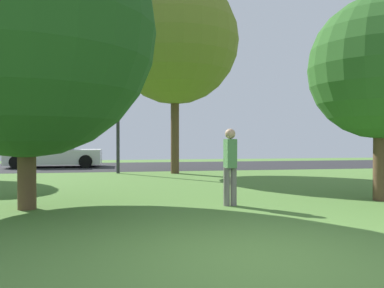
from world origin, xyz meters
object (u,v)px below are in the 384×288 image
(maple_tree_far, at_px, (381,68))
(person_walking, at_px, (230,163))
(oak_tree_left, at_px, (26,28))
(oak_tree_center, at_px, (175,41))
(parked_car_white, at_px, (54,154))
(street_lamp_post, at_px, (118,120))

(maple_tree_far, xyz_separation_m, person_walking, (-3.73, -0.12, -2.22))
(oak_tree_left, bearing_deg, oak_tree_center, 62.18)
(oak_tree_left, distance_m, parked_car_white, 12.60)
(parked_car_white, bearing_deg, maple_tree_far, -51.78)
(parked_car_white, height_order, street_lamp_post, street_lamp_post)
(maple_tree_far, distance_m, parked_car_white, 15.79)
(maple_tree_far, bearing_deg, person_walking, -178.22)
(oak_tree_left, distance_m, street_lamp_post, 8.43)
(parked_car_white, bearing_deg, oak_tree_left, -82.61)
(maple_tree_far, relative_size, parked_car_white, 1.06)
(person_walking, height_order, street_lamp_post, street_lamp_post)
(oak_tree_left, height_order, parked_car_white, oak_tree_left)
(maple_tree_far, bearing_deg, oak_tree_center, 117.05)
(oak_tree_center, distance_m, person_walking, 9.20)
(oak_tree_center, height_order, oak_tree_left, oak_tree_center)
(oak_tree_left, height_order, maple_tree_far, oak_tree_left)
(maple_tree_far, bearing_deg, oak_tree_left, 178.92)
(oak_tree_left, xyz_separation_m, maple_tree_far, (8.07, -0.15, -0.64))
(oak_tree_left, distance_m, person_walking, 5.21)
(street_lamp_post, bearing_deg, person_walking, -72.56)
(oak_tree_center, distance_m, maple_tree_far, 9.13)
(oak_tree_center, xyz_separation_m, parked_car_white, (-5.63, 4.39, -4.89))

